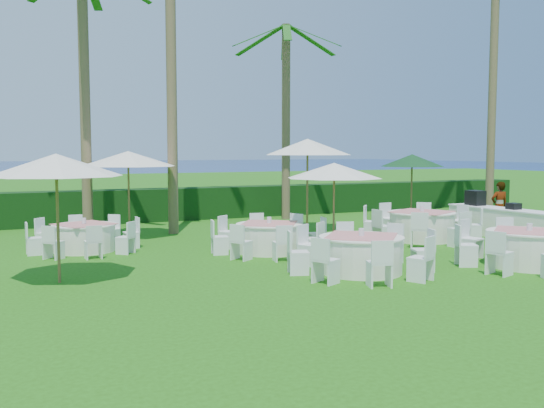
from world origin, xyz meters
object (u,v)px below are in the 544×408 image
(banquet_table_f, at_px, (422,225))
(umbrella_green, at_px, (412,161))
(banquet_table_c, at_px, (529,248))
(banquet_table_d, at_px, (84,237))
(umbrella_b, at_px, (334,171))
(staff_person, at_px, (499,206))
(banquet_table_b, at_px, (361,253))
(banquet_table_e, at_px, (269,237))
(umbrella_a, at_px, (56,165))
(umbrella_d, at_px, (307,147))
(buffet_table, at_px, (502,222))
(umbrella_c, at_px, (128,159))

(banquet_table_f, bearing_deg, umbrella_green, 56.51)
(banquet_table_c, xyz_separation_m, banquet_table_d, (-8.74, 6.44, -0.05))
(umbrella_b, relative_size, staff_person, 1.56)
(banquet_table_d, distance_m, banquet_table_f, 9.44)
(banquet_table_c, height_order, banquet_table_d, banquet_table_c)
(banquet_table_d, height_order, staff_person, staff_person)
(banquet_table_b, bearing_deg, staff_person, 25.96)
(banquet_table_e, distance_m, umbrella_a, 5.82)
(staff_person, bearing_deg, umbrella_d, -11.22)
(banquet_table_b, bearing_deg, umbrella_b, 70.90)
(banquet_table_b, distance_m, umbrella_green, 9.02)
(banquet_table_f, distance_m, buffet_table, 2.63)
(banquet_table_e, relative_size, staff_person, 1.87)
(umbrella_d, xyz_separation_m, staff_person, (5.77, -2.51, -1.92))
(umbrella_green, bearing_deg, banquet_table_e, -156.39)
(banquet_table_c, distance_m, banquet_table_e, 6.16)
(banquet_table_e, bearing_deg, umbrella_a, -164.14)
(banquet_table_d, relative_size, umbrella_b, 1.13)
(banquet_table_b, bearing_deg, umbrella_c, 114.40)
(umbrella_c, bearing_deg, umbrella_green, -6.75)
(umbrella_a, distance_m, umbrella_green, 13.00)
(banquet_table_c, distance_m, umbrella_c, 11.20)
(umbrella_a, bearing_deg, banquet_table_d, 74.68)
(banquet_table_d, bearing_deg, banquet_table_c, -36.37)
(banquet_table_e, xyz_separation_m, banquet_table_f, (4.91, 0.00, 0.05))
(banquet_table_f, xyz_separation_m, umbrella_d, (-2.08, 3.16, 2.28))
(banquet_table_d, distance_m, banquet_table_e, 4.80)
(banquet_table_c, bearing_deg, banquet_table_f, 84.05)
(banquet_table_d, distance_m, umbrella_green, 11.37)
(banquet_table_e, height_order, staff_person, staff_person)
(banquet_table_c, xyz_separation_m, banquet_table_f, (0.44, 4.25, 0.02))
(umbrella_b, bearing_deg, banquet_table_d, 154.85)
(umbrella_green, distance_m, buffet_table, 4.04)
(banquet_table_f, bearing_deg, buffet_table, -12.24)
(banquet_table_e, relative_size, banquet_table_f, 0.89)
(banquet_table_f, distance_m, umbrella_d, 4.41)
(banquet_table_b, height_order, umbrella_green, umbrella_green)
(banquet_table_d, bearing_deg, staff_person, -6.83)
(banquet_table_b, relative_size, banquet_table_e, 1.04)
(banquet_table_b, relative_size, banquet_table_f, 0.92)
(banquet_table_e, xyz_separation_m, umbrella_green, (6.91, 3.02, 1.87))
(banquet_table_b, xyz_separation_m, staff_person, (7.95, 3.87, 0.38))
(banquet_table_f, height_order, umbrella_b, umbrella_b)
(banquet_table_f, relative_size, umbrella_green, 1.35)
(banquet_table_c, relative_size, umbrella_a, 1.24)
(banquet_table_f, relative_size, umbrella_d, 1.13)
(umbrella_a, xyz_separation_m, umbrella_green, (12.19, 4.52, -0.06))
(umbrella_b, xyz_separation_m, umbrella_green, (5.32, 3.58, 0.17))
(banquet_table_b, xyz_separation_m, banquet_table_e, (-0.66, 3.22, -0.02))
(banquet_table_d, bearing_deg, umbrella_d, 7.77)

